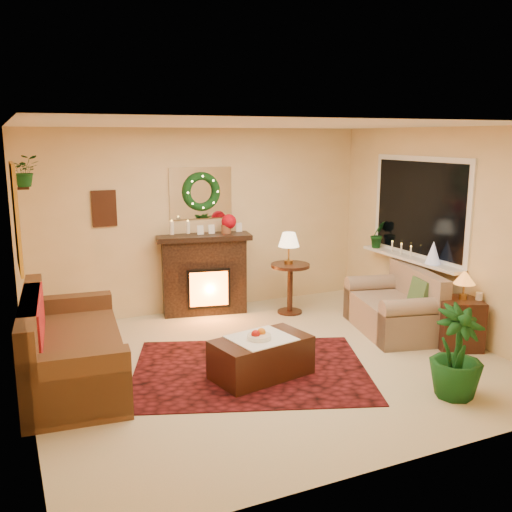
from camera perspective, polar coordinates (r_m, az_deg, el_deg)
name	(u,v)px	position (r m, az deg, el deg)	size (l,w,h in m)	color
floor	(269,362)	(6.51, 1.30, -10.54)	(5.00, 5.00, 0.00)	beige
ceiling	(270,125)	(6.02, 1.42, 12.99)	(5.00, 5.00, 0.00)	white
wall_back	(201,221)	(8.19, -5.52, 3.52)	(5.00, 5.00, 0.00)	#EFD88C
wall_front	(404,303)	(4.28, 14.61, -4.57)	(5.00, 5.00, 0.00)	#EFD88C
wall_left	(19,271)	(5.55, -22.59, -1.37)	(4.50, 4.50, 0.00)	#EFD88C
wall_right	(449,233)	(7.55, 18.71, 2.23)	(4.50, 4.50, 0.00)	#EFD88C
area_rug	(250,370)	(6.28, -0.58, -11.36)	(2.49, 1.87, 0.01)	#5D140C
sofa	(73,341)	(6.20, -17.81, -8.06)	(0.94, 2.13, 0.92)	brown
red_throw	(65,335)	(6.32, -18.53, -7.48)	(0.79, 1.28, 0.02)	red
fireplace	(204,275)	(8.13, -5.22, -1.93)	(1.16, 0.37, 1.07)	black
poinsettia	(229,222)	(8.09, -2.73, 3.45)	(0.21, 0.21, 0.21)	#BA0613
mantel_candle_a	(172,228)	(7.85, -8.42, 2.79)	(0.06, 0.06, 0.18)	beige
mantel_candle_b	(188,227)	(7.87, -6.81, 2.86)	(0.06, 0.06, 0.17)	beige
mantel_mirror	(201,193)	(8.12, -5.53, 6.30)	(0.92, 0.02, 0.72)	white
wreath	(202,192)	(8.09, -5.44, 6.41)	(0.55, 0.55, 0.11)	#194719
wall_art	(104,208)	(7.81, -14.94, 4.62)	(0.32, 0.03, 0.48)	#381E11
gold_mirror	(16,217)	(5.77, -22.86, 3.64)	(0.03, 0.84, 1.00)	gold
hanging_plant	(26,186)	(6.50, -22.02, 6.49)	(0.33, 0.28, 0.36)	#194719
loveseat	(393,300)	(7.56, 13.53, -4.29)	(0.82, 1.41, 0.82)	gray
window_frame	(420,208)	(7.91, 16.04, 4.65)	(0.03, 1.86, 1.36)	white
window_glass	(419,208)	(7.90, 15.96, 4.64)	(0.02, 1.70, 1.22)	black
window_sill	(410,258)	(7.96, 15.18, -0.24)	(0.22, 1.86, 0.04)	white
mini_tree	(433,253)	(7.56, 17.30, 0.33)	(0.19, 0.19, 0.29)	silver
sill_plant	(378,235)	(8.46, 12.08, 2.11)	(0.28, 0.23, 0.51)	#1B4614
side_table_round	(290,291)	(8.15, 3.42, -3.50)	(0.55, 0.55, 0.72)	#3D1E10
lamp_cream	(289,252)	(8.04, 3.29, 0.36)	(0.30, 0.30, 0.46)	#FFE2A8
end_table_square	(458,326)	(7.27, 19.56, -6.57)	(0.49, 0.49, 0.60)	black
lamp_tiffany	(464,287)	(7.14, 20.06, -2.95)	(0.26, 0.26, 0.37)	orange
coffee_table	(261,358)	(6.06, 0.52, -10.16)	(1.01, 0.56, 0.42)	black
fruit_bowl	(259,337)	(5.94, 0.31, -8.14)	(0.25, 0.25, 0.06)	white
floor_palm	(457,353)	(5.87, 19.44, -9.10)	(1.51, 1.51, 2.70)	#0E3415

